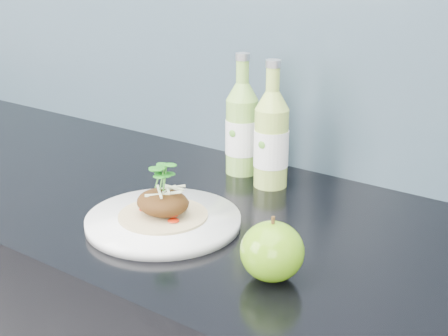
{
  "coord_description": "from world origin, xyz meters",
  "views": [
    {
      "loc": [
        0.56,
        0.91,
        1.33
      ],
      "look_at": [
        0.0,
        1.66,
        1.0
      ],
      "focal_mm": 50.0,
      "sensor_mm": 36.0,
      "label": 1
    }
  ],
  "objects_px": {
    "dinner_plate": "(163,221)",
    "green_apple": "(272,251)",
    "cider_bottle_left": "(242,129)",
    "cider_bottle_right": "(271,140)"
  },
  "relations": [
    {
      "from": "green_apple",
      "to": "cider_bottle_right",
      "type": "relative_size",
      "value": 0.43
    },
    {
      "from": "green_apple",
      "to": "cider_bottle_left",
      "type": "xyz_separation_m",
      "value": [
        -0.28,
        0.33,
        0.05
      ]
    },
    {
      "from": "green_apple",
      "to": "cider_bottle_left",
      "type": "bearing_deg",
      "value": 130.34
    },
    {
      "from": "dinner_plate",
      "to": "green_apple",
      "type": "distance_m",
      "value": 0.24
    },
    {
      "from": "green_apple",
      "to": "cider_bottle_left",
      "type": "height_order",
      "value": "cider_bottle_left"
    },
    {
      "from": "cider_bottle_left",
      "to": "dinner_plate",
      "type": "bearing_deg",
      "value": -61.97
    },
    {
      "from": "cider_bottle_right",
      "to": "green_apple",
      "type": "bearing_deg",
      "value": -62.72
    },
    {
      "from": "cider_bottle_left",
      "to": "cider_bottle_right",
      "type": "distance_m",
      "value": 0.09
    },
    {
      "from": "dinner_plate",
      "to": "green_apple",
      "type": "xyz_separation_m",
      "value": [
        0.24,
        -0.04,
        0.03
      ]
    },
    {
      "from": "dinner_plate",
      "to": "green_apple",
      "type": "height_order",
      "value": "green_apple"
    }
  ]
}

